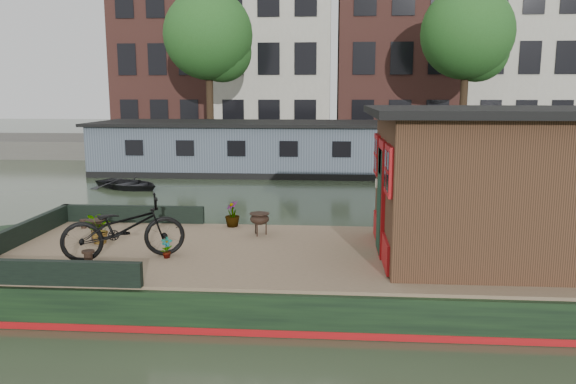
# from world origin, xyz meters

# --- Properties ---
(ground) EXTENTS (120.00, 120.00, 0.00)m
(ground) POSITION_xyz_m (0.00, 0.00, 0.00)
(ground) COLOR #2D3B26
(ground) RESTS_ON ground
(houseboat_hull) EXTENTS (14.01, 4.02, 0.60)m
(houseboat_hull) POSITION_xyz_m (-1.33, 0.00, 0.27)
(houseboat_hull) COLOR black
(houseboat_hull) RESTS_ON ground
(houseboat_deck) EXTENTS (11.80, 3.80, 0.05)m
(houseboat_deck) POSITION_xyz_m (0.00, 0.00, 0.62)
(houseboat_deck) COLOR #80694F
(houseboat_deck) RESTS_ON houseboat_hull
(bow_bulwark) EXTENTS (3.00, 4.00, 0.35)m
(bow_bulwark) POSITION_xyz_m (-5.07, 0.00, 0.82)
(bow_bulwark) COLOR black
(bow_bulwark) RESTS_ON houseboat_deck
(cabin) EXTENTS (4.00, 3.50, 2.42)m
(cabin) POSITION_xyz_m (2.19, 0.00, 1.88)
(cabin) COLOR black
(cabin) RESTS_ON houseboat_deck
(bicycle) EXTENTS (2.05, 1.35, 1.02)m
(bicycle) POSITION_xyz_m (-3.73, -0.61, 1.16)
(bicycle) COLOR black
(bicycle) RESTS_ON houseboat_deck
(potted_plant_a) EXTENTS (0.20, 0.16, 0.35)m
(potted_plant_a) POSITION_xyz_m (-3.05, -0.53, 0.82)
(potted_plant_a) COLOR maroon
(potted_plant_a) RESTS_ON houseboat_deck
(potted_plant_c) EXTENTS (0.54, 0.50, 0.50)m
(potted_plant_c) POSITION_xyz_m (-4.53, 0.25, 0.90)
(potted_plant_c) COLOR #B35333
(potted_plant_c) RESTS_ON houseboat_deck
(potted_plant_d) EXTENTS (0.40, 0.40, 0.52)m
(potted_plant_d) POSITION_xyz_m (-2.37, 1.70, 0.91)
(potted_plant_d) COLOR brown
(potted_plant_d) RESTS_ON houseboat_deck
(potted_plant_e) EXTENTS (0.14, 0.18, 0.31)m
(potted_plant_e) POSITION_xyz_m (-3.07, -0.55, 0.80)
(potted_plant_e) COLOR maroon
(potted_plant_e) RESTS_ON houseboat_deck
(brazier_front) EXTENTS (0.36, 0.36, 0.38)m
(brazier_front) POSITION_xyz_m (-4.68, 0.50, 0.84)
(brazier_front) COLOR black
(brazier_front) RESTS_ON houseboat_deck
(brazier_rear) EXTENTS (0.41, 0.41, 0.42)m
(brazier_rear) POSITION_xyz_m (-1.74, 1.07, 0.86)
(brazier_rear) COLOR black
(brazier_rear) RESTS_ON houseboat_deck
(bollard_port) EXTENTS (0.15, 0.15, 0.18)m
(bollard_port) POSITION_xyz_m (-5.29, 1.34, 0.74)
(bollard_port) COLOR black
(bollard_port) RESTS_ON houseboat_deck
(bollard_stbd) EXTENTS (0.19, 0.19, 0.22)m
(bollard_stbd) POSITION_xyz_m (-4.18, -0.96, 0.76)
(bollard_stbd) COLOR black
(bollard_stbd) RESTS_ON houseboat_deck
(dinghy) EXTENTS (3.26, 2.97, 0.55)m
(dinghy) POSITION_xyz_m (-7.47, 9.75, 0.28)
(dinghy) COLOR black
(dinghy) RESTS_ON ground
(far_houseboat) EXTENTS (20.40, 4.40, 2.11)m
(far_houseboat) POSITION_xyz_m (0.00, 14.00, 0.97)
(far_houseboat) COLOR #4E5969
(far_houseboat) RESTS_ON ground
(quay) EXTENTS (60.00, 6.00, 0.90)m
(quay) POSITION_xyz_m (0.00, 20.50, 0.45)
(quay) COLOR #47443F
(quay) RESTS_ON ground
(townhouse_row) EXTENTS (27.25, 8.00, 16.50)m
(townhouse_row) POSITION_xyz_m (0.15, 27.50, 7.90)
(townhouse_row) COLOR brown
(townhouse_row) RESTS_ON ground
(tree_left) EXTENTS (4.40, 4.40, 7.40)m
(tree_left) POSITION_xyz_m (-6.36, 19.07, 5.89)
(tree_left) COLOR #332316
(tree_left) RESTS_ON quay
(tree_right) EXTENTS (4.40, 4.40, 7.40)m
(tree_right) POSITION_xyz_m (6.14, 19.07, 5.89)
(tree_right) COLOR #332316
(tree_right) RESTS_ON quay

